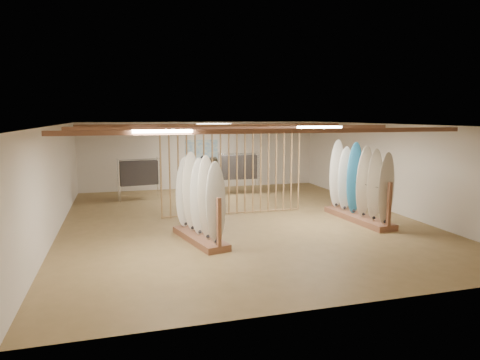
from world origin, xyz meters
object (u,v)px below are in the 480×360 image
object	(u,v)px
rack_right	(359,195)
shopper_b	(214,177)
clothing_rack_a	(139,173)
shopper_a	(204,175)
clothing_rack_b	(239,167)
rack_left	(200,213)

from	to	relation	value
rack_right	shopper_b	bearing A→B (deg)	128.70
clothing_rack_a	shopper_a	distance (m)	2.39
clothing_rack_b	shopper_b	bearing A→B (deg)	-131.15
shopper_b	rack_left	bearing A→B (deg)	-78.87
rack_left	clothing_rack_a	xyz separation A→B (m)	(-1.17, 5.71, 0.29)
clothing_rack_a	shopper_a	size ratio (longest dim) A/B	0.81
clothing_rack_b	shopper_a	world-z (taller)	shopper_a
clothing_rack_b	rack_left	bearing A→B (deg)	-112.58
shopper_a	shopper_b	world-z (taller)	shopper_a
rack_left	shopper_a	size ratio (longest dim) A/B	1.20
shopper_a	rack_left	bearing A→B (deg)	76.99
clothing_rack_a	shopper_b	world-z (taller)	shopper_b
clothing_rack_a	clothing_rack_b	size ratio (longest dim) A/B	0.94
clothing_rack_b	shopper_a	distance (m)	1.98
rack_right	shopper_b	world-z (taller)	rack_right
rack_left	shopper_a	bearing A→B (deg)	64.08
rack_right	shopper_a	bearing A→B (deg)	129.53
clothing_rack_a	shopper_a	world-z (taller)	shopper_a
rack_left	rack_right	world-z (taller)	rack_right
clothing_rack_b	rack_right	bearing A→B (deg)	-65.20
shopper_b	rack_right	bearing A→B (deg)	-19.08
clothing_rack_a	shopper_b	size ratio (longest dim) A/B	0.84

